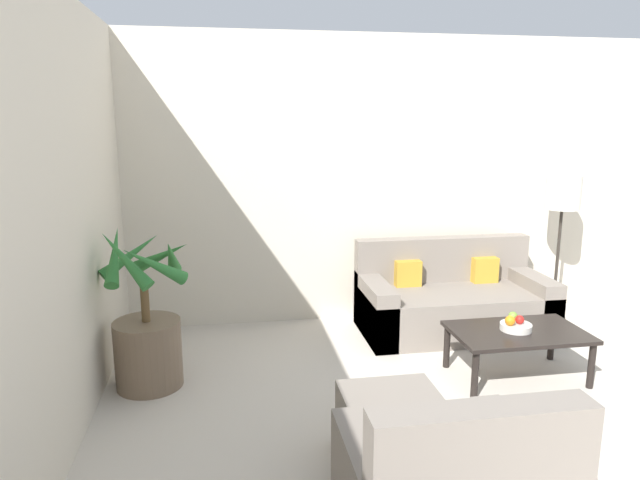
% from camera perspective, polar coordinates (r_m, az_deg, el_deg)
% --- Properties ---
extents(wall_back, '(7.75, 0.06, 2.70)m').
position_cam_1_polar(wall_back, '(5.75, 12.62, 5.96)').
color(wall_back, beige).
rests_on(wall_back, ground_plane).
extents(potted_palm, '(0.69, 0.70, 1.21)m').
position_cam_1_polar(potted_palm, '(4.37, -16.88, -9.01)').
color(potted_palm, brown).
rests_on(potted_palm, ground_plane).
extents(sofa_loveseat, '(1.69, 0.83, 0.82)m').
position_cam_1_polar(sofa_loveseat, '(5.43, 13.08, -6.07)').
color(sofa_loveseat, gray).
rests_on(sofa_loveseat, ground_plane).
extents(floor_lamp, '(0.32, 0.32, 1.41)m').
position_cam_1_polar(floor_lamp, '(5.85, 23.11, 3.74)').
color(floor_lamp, '#2D2823').
rests_on(floor_lamp, ground_plane).
extents(coffee_table, '(0.99, 0.61, 0.37)m').
position_cam_1_polar(coffee_table, '(4.59, 19.16, -9.07)').
color(coffee_table, black).
rests_on(coffee_table, ground_plane).
extents(fruit_bowl, '(0.23, 0.23, 0.05)m').
position_cam_1_polar(fruit_bowl, '(4.57, 18.99, -8.21)').
color(fruit_bowl, beige).
rests_on(fruit_bowl, coffee_table).
extents(apple_red, '(0.07, 0.07, 0.07)m').
position_cam_1_polar(apple_red, '(4.56, 19.34, -7.52)').
color(apple_red, red).
rests_on(apple_red, fruit_bowl).
extents(apple_green, '(0.07, 0.07, 0.07)m').
position_cam_1_polar(apple_green, '(4.61, 18.73, -7.23)').
color(apple_green, olive).
rests_on(apple_green, fruit_bowl).
extents(orange_fruit, '(0.07, 0.07, 0.07)m').
position_cam_1_polar(orange_fruit, '(4.50, 18.47, -7.65)').
color(orange_fruit, orange).
rests_on(orange_fruit, fruit_bowl).
extents(ottoman, '(0.56, 0.45, 0.40)m').
position_cam_1_polar(ottoman, '(3.48, 7.00, -17.91)').
color(ottoman, gray).
rests_on(ottoman, ground_plane).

